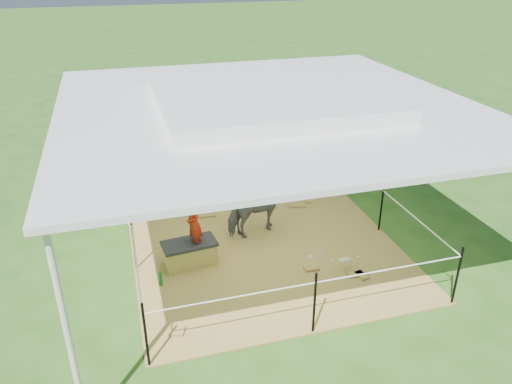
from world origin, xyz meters
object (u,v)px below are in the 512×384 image
object	(u,v)px
straw_bale	(190,254)
trash_barrel	(312,114)
pony	(259,210)
foal	(346,259)
woman	(194,217)
green_bottle	(160,278)
picnic_table_near	(259,103)
distant_person	(264,98)
picnic_table_far	(316,90)

from	to	relation	value
straw_bale	trash_barrel	bearing A→B (deg)	52.50
pony	foal	distance (m)	1.86
woman	pony	size ratio (longest dim) A/B	0.84
green_bottle	pony	world-z (taller)	pony
picnic_table_near	distant_person	size ratio (longest dim) A/B	1.31
straw_bale	distant_person	bearing A→B (deg)	64.39
green_bottle	pony	bearing A→B (deg)	28.82
straw_bale	foal	xyz separation A→B (m)	(2.43, -0.89, 0.03)
straw_bale	picnic_table_far	bearing A→B (deg)	56.46
picnic_table_far	distant_person	bearing A→B (deg)	-140.39
woman	distant_person	size ratio (longest dim) A/B	0.78
picnic_table_far	distant_person	world-z (taller)	distant_person
straw_bale	woman	world-z (taller)	woman
woman	picnic_table_far	bearing A→B (deg)	140.38
straw_bale	distant_person	distance (m)	8.27
pony	woman	bearing A→B (deg)	97.34
foal	trash_barrel	bearing A→B (deg)	75.09
straw_bale	foal	size ratio (longest dim) A/B	1.09
straw_bale	green_bottle	bearing A→B (deg)	-140.71
green_bottle	distant_person	size ratio (longest dim) A/B	0.18
woman	pony	xyz separation A→B (m)	(1.30, 0.62, -0.37)
foal	woman	bearing A→B (deg)	161.67
pony	trash_barrel	distance (m)	6.28
trash_barrel	picnic_table_far	xyz separation A→B (m)	(1.37, 3.01, -0.15)
woman	trash_barrel	size ratio (longest dim) A/B	1.02
straw_bale	pony	size ratio (longest dim) A/B	0.70
picnic_table_far	trash_barrel	bearing A→B (deg)	-107.95
trash_barrel	picnic_table_far	size ratio (longest dim) A/B	0.59
trash_barrel	distant_person	bearing A→B (deg)	125.92
green_bottle	picnic_table_far	size ratio (longest dim) A/B	0.14
picnic_table_near	picnic_table_far	bearing A→B (deg)	-3.71
woman	distant_person	distance (m)	8.22
green_bottle	foal	distance (m)	3.01
woman	distant_person	bearing A→B (deg)	148.50
trash_barrel	picnic_table_far	distance (m)	3.31
foal	distant_person	bearing A→B (deg)	84.85
straw_bale	trash_barrel	world-z (taller)	trash_barrel
green_bottle	trash_barrel	xyz separation A→B (m)	(5.16, 6.46, 0.34)
foal	distant_person	xyz separation A→B (m)	(1.14, 8.34, 0.40)
picnic_table_far	distant_person	xyz separation A→B (m)	(-2.41, -1.57, 0.30)
picnic_table_far	picnic_table_near	bearing A→B (deg)	-149.84
distant_person	foal	bearing A→B (deg)	67.74
woman	green_bottle	distance (m)	1.10
straw_bale	green_bottle	world-z (taller)	straw_bale
straw_bale	picnic_table_near	bearing A→B (deg)	65.96
green_bottle	distant_person	distance (m)	8.93
pony	picnic_table_far	xyz separation A→B (m)	(4.59, 8.40, -0.19)
straw_bale	picnic_table_far	size ratio (longest dim) A/B	0.51
green_bottle	foal	size ratio (longest dim) A/B	0.30
pony	picnic_table_near	distance (m)	7.65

